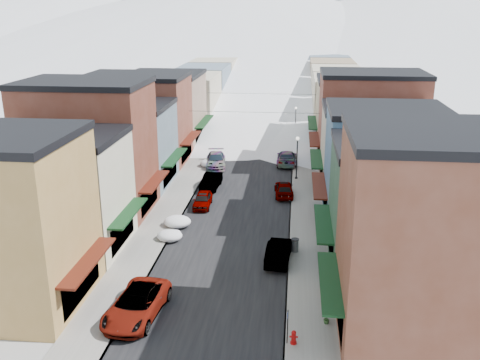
% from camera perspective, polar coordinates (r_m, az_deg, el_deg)
% --- Properties ---
extents(ground, '(600.00, 600.00, 0.00)m').
position_cam_1_polar(ground, '(32.14, -4.79, -17.61)').
color(ground, gray).
rests_on(ground, ground).
extents(road, '(10.00, 160.00, 0.01)m').
position_cam_1_polar(road, '(87.79, 2.48, 5.68)').
color(road, black).
rests_on(road, ground).
extents(sidewalk_left, '(3.20, 160.00, 0.15)m').
position_cam_1_polar(sidewalk_left, '(88.42, -1.81, 5.82)').
color(sidewalk_left, gray).
rests_on(sidewalk_left, ground).
extents(sidewalk_right, '(3.20, 160.00, 0.15)m').
position_cam_1_polar(sidewalk_right, '(87.62, 6.81, 5.59)').
color(sidewalk_right, gray).
rests_on(sidewalk_right, ground).
extents(curb_left, '(0.10, 160.00, 0.15)m').
position_cam_1_polar(curb_left, '(88.22, -0.81, 5.80)').
color(curb_left, slate).
rests_on(curb_left, ground).
extents(curb_right, '(0.10, 160.00, 0.15)m').
position_cam_1_polar(curb_right, '(87.61, 5.80, 5.63)').
color(curb_right, slate).
rests_on(curb_right, ground).
extents(bldg_l_yellow, '(11.30, 8.70, 11.50)m').
position_cam_1_polar(bldg_l_yellow, '(37.22, -24.25, -3.99)').
color(bldg_l_yellow, '#AD803F').
rests_on(bldg_l_yellow, ground).
extents(bldg_l_cream, '(11.30, 8.20, 9.50)m').
position_cam_1_polar(bldg_l_cream, '(44.59, -18.78, -1.20)').
color(bldg_l_cream, beige).
rests_on(bldg_l_cream, ground).
extents(bldg_l_brick_near, '(12.30, 8.20, 12.50)m').
position_cam_1_polar(bldg_l_brick_near, '(51.39, -15.84, 3.31)').
color(bldg_l_brick_near, maroon).
rests_on(bldg_l_brick_near, ground).
extents(bldg_l_grayblue, '(11.30, 9.20, 9.00)m').
position_cam_1_polar(bldg_l_grayblue, '(59.37, -12.29, 3.76)').
color(bldg_l_grayblue, slate).
rests_on(bldg_l_grayblue, ground).
extents(bldg_l_brick_far, '(13.30, 9.20, 11.00)m').
position_cam_1_polar(bldg_l_brick_far, '(67.82, -10.82, 6.46)').
color(bldg_l_brick_far, brown).
rests_on(bldg_l_brick_far, ground).
extents(bldg_l_tan, '(11.30, 11.20, 10.00)m').
position_cam_1_polar(bldg_l_tan, '(77.12, -7.97, 7.60)').
color(bldg_l_tan, '#91725F').
rests_on(bldg_l_tan, ground).
extents(bldg_r_brick_near, '(12.30, 9.20, 12.50)m').
position_cam_1_polar(bldg_r_brick_near, '(32.30, 20.74, -5.86)').
color(bldg_r_brick_near, brown).
rests_on(bldg_r_brick_near, ground).
extents(bldg_r_green, '(11.30, 9.20, 9.50)m').
position_cam_1_polar(bldg_r_green, '(40.88, 16.84, -2.73)').
color(bldg_r_green, '#20442E').
rests_on(bldg_r_green, ground).
extents(bldg_r_blue, '(11.30, 9.20, 10.50)m').
position_cam_1_polar(bldg_r_blue, '(49.15, 15.08, 1.50)').
color(bldg_r_blue, '#385D7F').
rests_on(bldg_r_blue, ground).
extents(bldg_r_cream, '(12.30, 9.20, 9.00)m').
position_cam_1_polar(bldg_r_cream, '(58.00, 14.22, 3.28)').
color(bldg_r_cream, '#BDB398').
rests_on(bldg_r_cream, ground).
extents(bldg_r_brick_far, '(13.30, 9.20, 11.50)m').
position_cam_1_polar(bldg_r_brick_far, '(66.49, 13.72, 6.26)').
color(bldg_r_brick_far, maroon).
rests_on(bldg_r_brick_far, ground).
extents(bldg_r_tan, '(11.30, 11.20, 9.50)m').
position_cam_1_polar(bldg_r_tan, '(76.31, 12.00, 7.08)').
color(bldg_r_tan, '#9B8B65').
rests_on(bldg_r_tan, ground).
extents(distant_blocks, '(34.00, 55.00, 8.00)m').
position_cam_1_polar(distant_blocks, '(109.73, 3.30, 10.26)').
color(distant_blocks, gray).
rests_on(distant_blocks, ground).
extents(mountain_ridge, '(670.00, 340.00, 34.00)m').
position_cam_1_polar(mountain_ridge, '(303.84, 1.45, 17.15)').
color(mountain_ridge, silver).
rests_on(mountain_ridge, ground).
extents(overhead_cables, '(16.40, 15.04, 0.04)m').
position_cam_1_polar(overhead_cables, '(74.36, 1.92, 8.31)').
color(overhead_cables, black).
rests_on(overhead_cables, ground).
extents(car_white_suv, '(3.45, 6.47, 1.73)m').
position_cam_1_polar(car_white_suv, '(35.07, -10.98, -12.90)').
color(car_white_suv, '#BDBDC0').
rests_on(car_white_suv, ground).
extents(car_silver_sedan, '(1.79, 4.13, 1.39)m').
position_cam_1_polar(car_silver_sedan, '(52.40, -4.01, -2.13)').
color(car_silver_sedan, '#ACAEB4').
rests_on(car_silver_sedan, ground).
extents(car_dark_hatch, '(1.90, 4.81, 1.56)m').
position_cam_1_polar(car_dark_hatch, '(57.57, -3.10, -0.16)').
color(car_dark_hatch, black).
rests_on(car_dark_hatch, ground).
extents(car_silver_wagon, '(3.08, 5.99, 1.66)m').
position_cam_1_polar(car_silver_wagon, '(65.49, -2.59, 2.15)').
color(car_silver_wagon, '#9A9DA2').
rests_on(car_silver_wagon, ground).
extents(car_green_sedan, '(2.04, 4.98, 1.61)m').
position_cam_1_polar(car_green_sedan, '(41.49, 4.14, -7.58)').
color(car_green_sedan, black).
rests_on(car_green_sedan, ground).
extents(car_gray_suv, '(2.22, 4.76, 1.58)m').
position_cam_1_polar(car_gray_suv, '(55.40, 4.72, -0.92)').
color(car_gray_suv, '#989BA0').
rests_on(car_gray_suv, ground).
extents(car_black_sedan, '(2.41, 5.89, 1.71)m').
position_cam_1_polar(car_black_sedan, '(66.62, 5.00, 2.39)').
color(car_black_sedan, black).
rests_on(car_black_sedan, ground).
extents(car_lane_silver, '(2.15, 4.84, 1.62)m').
position_cam_1_polar(car_lane_silver, '(86.21, 1.95, 6.01)').
color(car_lane_silver, '#95989D').
rests_on(car_lane_silver, ground).
extents(car_lane_white, '(3.29, 6.14, 1.64)m').
position_cam_1_polar(car_lane_white, '(99.59, 3.56, 7.61)').
color(car_lane_white, '#B9B9BB').
rests_on(car_lane_white, ground).
extents(fire_hydrant, '(0.50, 0.38, 0.86)m').
position_cam_1_polar(fire_hydrant, '(32.20, 5.74, -16.38)').
color(fire_hydrant, '#A80908').
rests_on(fire_hydrant, sidewalk_right).
extents(parking_sign, '(0.06, 0.30, 2.18)m').
position_cam_1_polar(parking_sign, '(31.71, 5.10, -15.05)').
color(parking_sign, black).
rests_on(parking_sign, sidewalk_right).
extents(trash_can, '(0.62, 0.62, 1.06)m').
position_cam_1_polar(trash_can, '(42.89, 5.88, -6.91)').
color(trash_can, '#5A5C5F').
rests_on(trash_can, sidewalk_right).
extents(streetlamp_near, '(0.40, 0.40, 4.85)m').
position_cam_1_polar(streetlamp_near, '(60.08, 6.11, 2.96)').
color(streetlamp_near, black).
rests_on(streetlamp_near, sidewalk_right).
extents(streetlamp_far, '(0.35, 0.35, 4.22)m').
position_cam_1_polar(streetlamp_far, '(81.77, 5.96, 6.69)').
color(streetlamp_far, black).
rests_on(streetlamp_far, sidewalk_right).
extents(planter_near, '(0.53, 0.46, 0.58)m').
position_cam_1_polar(planter_near, '(35.98, 9.45, -12.74)').
color(planter_near, '#3F7434').
rests_on(planter_near, sidewalk_right).
extents(planter_far, '(0.50, 0.50, 0.64)m').
position_cam_1_polar(planter_far, '(34.23, 9.19, -14.40)').
color(planter_far, '#315526').
rests_on(planter_far, sidewalk_right).
extents(snow_pile_near, '(2.14, 2.51, 0.90)m').
position_cam_1_polar(snow_pile_near, '(45.38, -7.46, -5.89)').
color(snow_pile_near, white).
rests_on(snow_pile_near, ground).
extents(snow_pile_mid, '(2.42, 2.69, 1.03)m').
position_cam_1_polar(snow_pile_mid, '(48.00, -6.66, -4.41)').
color(snow_pile_mid, white).
rests_on(snow_pile_mid, ground).
extents(snow_pile_far, '(2.50, 2.74, 1.06)m').
position_cam_1_polar(snow_pile_far, '(65.30, -3.14, 1.80)').
color(snow_pile_far, white).
rests_on(snow_pile_far, ground).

